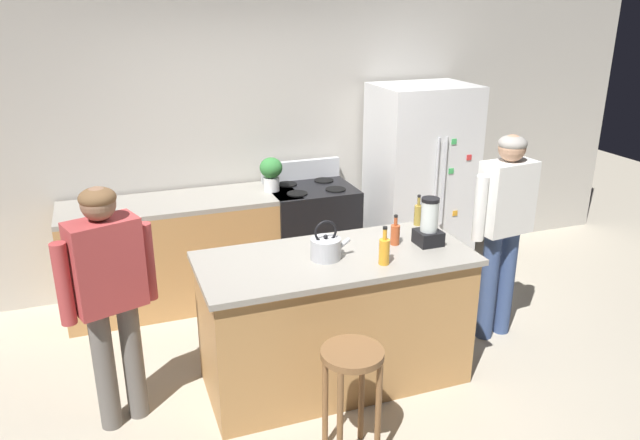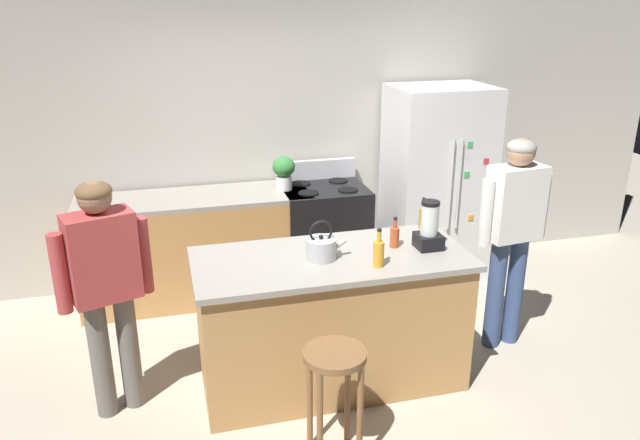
% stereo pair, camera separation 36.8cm
% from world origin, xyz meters
% --- Properties ---
extents(ground_plane, '(14.00, 14.00, 0.00)m').
position_xyz_m(ground_plane, '(0.00, 0.00, 0.00)').
color(ground_plane, '#B2A893').
extents(back_wall, '(8.00, 0.10, 2.70)m').
position_xyz_m(back_wall, '(0.00, 1.95, 1.35)').
color(back_wall, '#BCB7AD').
rests_on(back_wall, ground_plane).
extents(kitchen_island, '(1.84, 0.82, 0.95)m').
position_xyz_m(kitchen_island, '(0.00, 0.00, 0.48)').
color(kitchen_island, '#B7844C').
rests_on(kitchen_island, ground_plane).
extents(back_counter_run, '(2.00, 0.64, 0.95)m').
position_xyz_m(back_counter_run, '(-0.80, 1.55, 0.48)').
color(back_counter_run, '#B7844C').
rests_on(back_counter_run, ground_plane).
extents(refrigerator, '(0.90, 0.73, 1.82)m').
position_xyz_m(refrigerator, '(1.46, 1.50, 0.91)').
color(refrigerator, silver).
rests_on(refrigerator, ground_plane).
extents(stove_range, '(0.76, 0.65, 1.13)m').
position_xyz_m(stove_range, '(0.36, 1.52, 0.49)').
color(stove_range, black).
rests_on(stove_range, ground_plane).
extents(person_by_island_left, '(0.59, 0.34, 1.57)m').
position_xyz_m(person_by_island_left, '(-1.43, 0.04, 0.95)').
color(person_by_island_left, '#66605B').
rests_on(person_by_island_left, ground_plane).
extents(person_by_sink_right, '(0.60, 0.27, 1.64)m').
position_xyz_m(person_by_sink_right, '(1.43, 0.14, 0.99)').
color(person_by_sink_right, '#384C7A').
rests_on(person_by_sink_right, ground_plane).
extents(bar_stool, '(0.36, 0.36, 0.72)m').
position_xyz_m(bar_stool, '(-0.20, -0.76, 0.55)').
color(bar_stool, brown).
rests_on(bar_stool, ground_plane).
extents(potted_plant, '(0.20, 0.20, 0.30)m').
position_xyz_m(potted_plant, '(-0.00, 1.55, 1.13)').
color(potted_plant, silver).
rests_on(potted_plant, back_counter_run).
extents(blender_appliance, '(0.17, 0.17, 0.34)m').
position_xyz_m(blender_appliance, '(0.68, -0.03, 1.10)').
color(blender_appliance, black).
rests_on(blender_appliance, kitchen_island).
extents(bottle_soda, '(0.07, 0.07, 0.26)m').
position_xyz_m(bottle_soda, '(0.24, -0.23, 1.05)').
color(bottle_soda, orange).
rests_on(bottle_soda, kitchen_island).
extents(bottle_vinegar, '(0.06, 0.06, 0.24)m').
position_xyz_m(bottle_vinegar, '(0.80, 0.33, 1.04)').
color(bottle_vinegar, olive).
rests_on(bottle_vinegar, kitchen_island).
extents(bottle_cooking_sauce, '(0.06, 0.06, 0.22)m').
position_xyz_m(bottle_cooking_sauce, '(0.46, 0.05, 1.03)').
color(bottle_cooking_sauce, '#B24C26').
rests_on(bottle_cooking_sauce, kitchen_island).
extents(tea_kettle, '(0.28, 0.20, 0.27)m').
position_xyz_m(tea_kettle, '(-0.08, -0.02, 1.03)').
color(tea_kettle, '#B7BABF').
rests_on(tea_kettle, kitchen_island).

